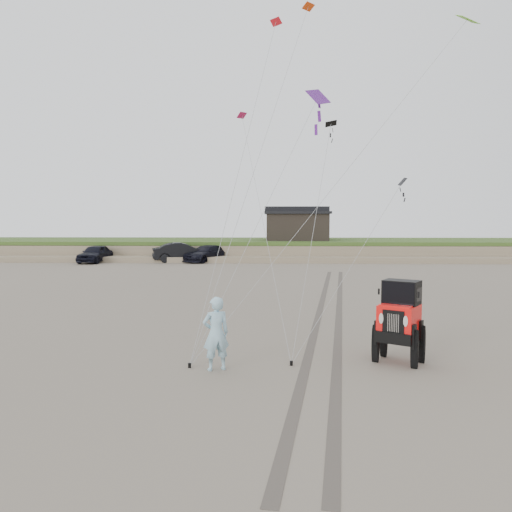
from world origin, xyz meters
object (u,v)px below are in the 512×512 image
(jeep, at_px, (399,330))
(cabin, at_px, (297,225))
(truck_a, at_px, (95,254))
(truck_b, at_px, (182,252))
(man, at_px, (216,333))
(truck_c, at_px, (206,254))

(jeep, bearing_deg, cabin, 123.57)
(truck_a, relative_size, truck_b, 0.88)
(cabin, bearing_deg, man, -95.83)
(cabin, bearing_deg, truck_a, -159.18)
(truck_b, bearing_deg, truck_c, -100.80)
(truck_a, bearing_deg, cabin, 25.41)
(truck_c, relative_size, jeep, 1.08)
(truck_c, xyz_separation_m, jeep, (9.24, -31.22, 0.14))
(truck_c, bearing_deg, truck_b, -144.12)
(truck_a, xyz_separation_m, truck_b, (7.53, 0.85, 0.08))
(truck_a, bearing_deg, man, -60.85)
(jeep, bearing_deg, truck_c, 138.69)
(cabin, bearing_deg, jeep, -88.63)
(truck_a, xyz_separation_m, man, (14.15, -30.97, 0.15))
(jeep, relative_size, man, 2.51)
(cabin, relative_size, truck_a, 1.40)
(truck_b, distance_m, jeep, 33.04)
(jeep, distance_m, man, 4.81)
(man, bearing_deg, jeep, 167.64)
(truck_b, relative_size, man, 2.80)
(cabin, distance_m, truck_a, 19.43)
(truck_a, xyz_separation_m, truck_c, (9.66, 1.04, -0.05))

